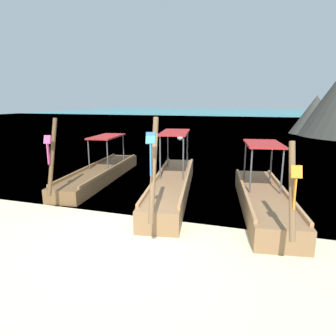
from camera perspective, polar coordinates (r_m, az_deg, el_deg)
ground at (r=7.15m, az=-8.82°, el=-13.92°), size 120.00×120.00×0.00m
sea_water at (r=67.39m, az=15.12°, el=9.63°), size 120.00×120.00×0.00m
longtail_boat_pink_ribbon at (r=12.48m, az=-12.91°, el=-0.89°), size 1.84×6.89×2.72m
longtail_boat_blue_ribbon at (r=10.23m, az=0.79°, el=-3.24°), size 2.22×7.28×2.86m
longtail_boat_orange_ribbon at (r=9.26m, az=17.97°, el=-5.73°), size 2.06×6.00×2.44m
mooring_buoy_near at (r=24.48m, az=2.36°, el=5.85°), size 0.49×0.49×0.49m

